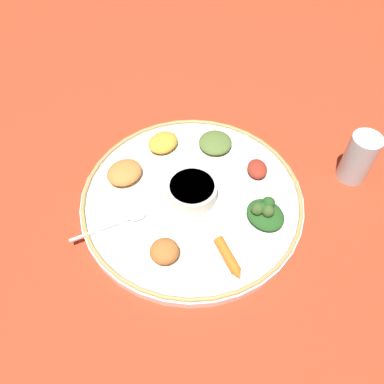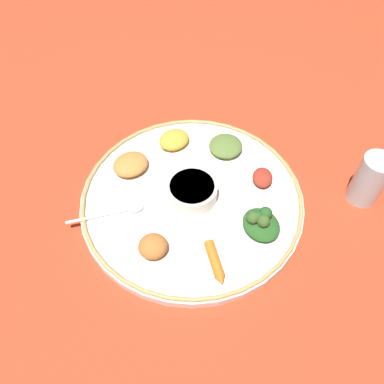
# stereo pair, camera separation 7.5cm
# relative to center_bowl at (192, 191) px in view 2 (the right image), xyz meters

# --- Properties ---
(ground_plane) EXTENTS (2.40, 2.40, 0.00)m
(ground_plane) POSITION_rel_center_bowl_xyz_m (0.00, 0.00, -0.04)
(ground_plane) COLOR #B7381E
(platter) EXTENTS (0.44, 0.44, 0.02)m
(platter) POSITION_rel_center_bowl_xyz_m (0.00, 0.00, -0.03)
(platter) COLOR white
(platter) RESTS_ON ground_plane
(platter_rim) EXTENTS (0.44, 0.44, 0.01)m
(platter_rim) POSITION_rel_center_bowl_xyz_m (0.00, 0.00, -0.02)
(platter_rim) COLOR tan
(platter_rim) RESTS_ON platter
(center_bowl) EXTENTS (0.10, 0.10, 0.04)m
(center_bowl) POSITION_rel_center_bowl_xyz_m (0.00, 0.00, 0.00)
(center_bowl) COLOR silver
(center_bowl) RESTS_ON platter
(spoon) EXTENTS (0.03, 0.15, 0.01)m
(spoon) POSITION_rel_center_bowl_xyz_m (0.01, -0.15, -0.02)
(spoon) COLOR silver
(spoon) RESTS_ON platter
(greens_pile) EXTENTS (0.09, 0.08, 0.04)m
(greens_pile) POSITION_rel_center_bowl_xyz_m (0.10, 0.11, -0.00)
(greens_pile) COLOR #23511E
(greens_pile) RESTS_ON platter
(carrot_near_spoon) EXTENTS (0.08, 0.02, 0.02)m
(carrot_near_spoon) POSITION_rel_center_bowl_xyz_m (0.15, 0.01, -0.01)
(carrot_near_spoon) COLOR orange
(carrot_near_spoon) RESTS_ON platter
(mound_collards) EXTENTS (0.10, 0.10, 0.02)m
(mound_collards) POSITION_rel_center_bowl_xyz_m (-0.11, 0.10, -0.01)
(mound_collards) COLOR #567033
(mound_collards) RESTS_ON platter
(mound_chickpea) EXTENTS (0.06, 0.06, 0.03)m
(mound_chickpea) POSITION_rel_center_bowl_xyz_m (0.10, -0.09, -0.00)
(mound_chickpea) COLOR #B2662D
(mound_chickpea) RESTS_ON platter
(mound_beet) EXTENTS (0.06, 0.05, 0.02)m
(mound_beet) POSITION_rel_center_bowl_xyz_m (-0.01, 0.15, -0.01)
(mound_beet) COLOR maroon
(mound_beet) RESTS_ON platter
(mound_lentil_yellow) EXTENTS (0.08, 0.09, 0.03)m
(mound_lentil_yellow) POSITION_rel_center_bowl_xyz_m (-0.15, -0.01, -0.01)
(mound_lentil_yellow) COLOR gold
(mound_lentil_yellow) RESTS_ON platter
(mound_squash) EXTENTS (0.09, 0.10, 0.03)m
(mound_squash) POSITION_rel_center_bowl_xyz_m (-0.10, -0.11, -0.01)
(mound_squash) COLOR #C67A38
(mound_squash) RESTS_ON platter
(drinking_glass) EXTENTS (0.06, 0.06, 0.11)m
(drinking_glass) POSITION_rel_center_bowl_xyz_m (0.06, 0.34, 0.01)
(drinking_glass) COLOR silver
(drinking_glass) RESTS_ON ground_plane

